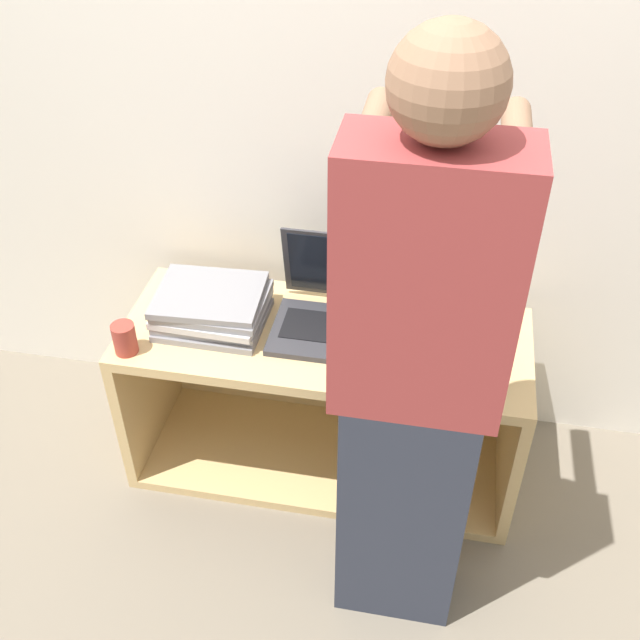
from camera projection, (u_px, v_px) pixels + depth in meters
The scene contains 9 objects.
ground_plane at pixel (310, 515), 2.56m from camera, with size 12.00×12.00×0.00m, color #756B5B.
wall_back at pixel (347, 107), 2.29m from camera, with size 8.00×0.05×2.40m.
cart at pixel (327, 388), 2.62m from camera, with size 1.31×0.52×0.59m.
laptop_open at pixel (328, 309), 2.39m from camera, with size 0.33×0.34×0.29m.
laptop_stack_left at pixel (212, 307), 2.41m from camera, with size 0.35×0.30×0.11m.
laptop_stack_right at pixel (442, 331), 2.29m from camera, with size 0.36×0.30×0.14m.
person at pixel (415, 383), 1.80m from camera, with size 0.40×0.53×1.73m.
mug at pixel (125, 339), 2.29m from camera, with size 0.07×0.07×0.10m.
inventory_tag at pixel (443, 327), 2.19m from camera, with size 0.06×0.02×0.01m.
Camera 1 is at (0.32, -1.55, 2.12)m, focal length 42.00 mm.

